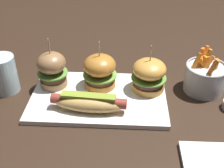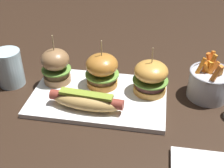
# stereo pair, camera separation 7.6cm
# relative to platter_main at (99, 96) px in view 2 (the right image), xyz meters

# --- Properties ---
(ground_plane) EXTENTS (3.00, 3.00, 0.00)m
(ground_plane) POSITION_rel_platter_main_xyz_m (0.00, 0.00, -0.01)
(ground_plane) COLOR black
(platter_main) EXTENTS (0.38, 0.24, 0.01)m
(platter_main) POSITION_rel_platter_main_xyz_m (0.00, 0.00, 0.00)
(platter_main) COLOR white
(platter_main) RESTS_ON ground
(hot_dog) EXTENTS (0.20, 0.07, 0.05)m
(hot_dog) POSITION_rel_platter_main_xyz_m (-0.02, -0.07, 0.03)
(hot_dog) COLOR tan
(hot_dog) RESTS_ON platter_main
(slider_left) EXTENTS (0.09, 0.09, 0.15)m
(slider_left) POSITION_rel_platter_main_xyz_m (-0.14, 0.05, 0.06)
(slider_left) COLOR olive
(slider_left) RESTS_ON platter_main
(slider_center) EXTENTS (0.10, 0.10, 0.14)m
(slider_center) POSITION_rel_platter_main_xyz_m (-0.00, 0.05, 0.06)
(slider_center) COLOR #B3712B
(slider_center) RESTS_ON platter_main
(slider_right) EXTENTS (0.10, 0.10, 0.14)m
(slider_right) POSITION_rel_platter_main_xyz_m (0.14, 0.04, 0.06)
(slider_right) COLOR gold
(slider_right) RESTS_ON platter_main
(fries_bucket) EXTENTS (0.12, 0.12, 0.13)m
(fries_bucket) POSITION_rel_platter_main_xyz_m (0.30, 0.06, 0.04)
(fries_bucket) COLOR #B7BABF
(fries_bucket) RESTS_ON ground
(water_glass) EXTENTS (0.08, 0.08, 0.11)m
(water_glass) POSITION_rel_platter_main_xyz_m (-0.28, 0.03, 0.05)
(water_glass) COLOR silver
(water_glass) RESTS_ON ground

